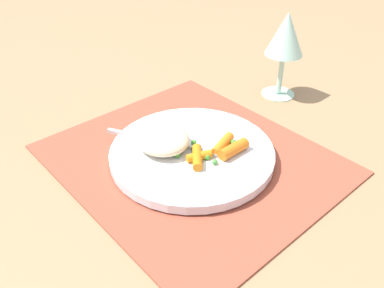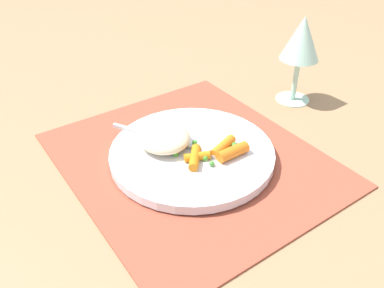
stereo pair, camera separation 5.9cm
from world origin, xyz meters
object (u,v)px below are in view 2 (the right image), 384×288
(plate, at_px, (192,153))
(rice_mound, at_px, (163,137))
(carrot_portion, at_px, (217,152))
(fork, at_px, (179,144))
(wine_glass, at_px, (302,41))

(plate, distance_m, rice_mound, 0.05)
(carrot_portion, bearing_deg, rice_mound, -145.07)
(plate, bearing_deg, fork, -151.51)
(carrot_portion, distance_m, wine_glass, 0.28)
(rice_mound, xyz_separation_m, wine_glass, (-0.01, 0.30, 0.08))
(fork, distance_m, wine_glass, 0.30)
(rice_mound, distance_m, wine_glass, 0.31)
(carrot_portion, relative_size, fork, 0.55)
(wine_glass, bearing_deg, fork, -84.58)
(rice_mound, relative_size, wine_glass, 0.53)
(plate, height_order, wine_glass, wine_glass)
(fork, xyz_separation_m, wine_glass, (-0.03, 0.28, 0.09))
(rice_mound, height_order, fork, rice_mound)
(rice_mound, relative_size, fork, 0.48)
(wine_glass, bearing_deg, plate, -80.16)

